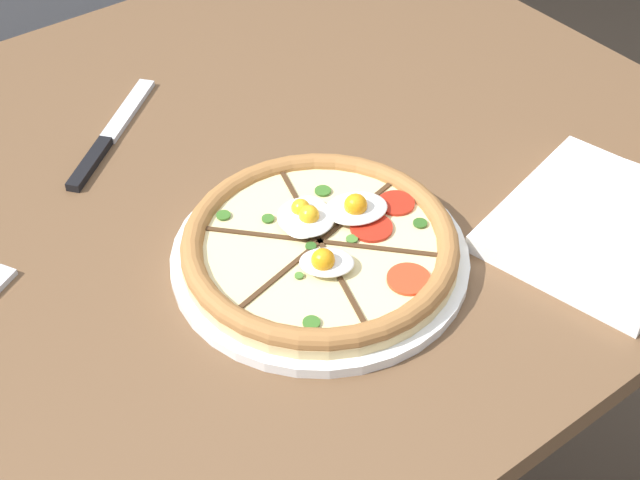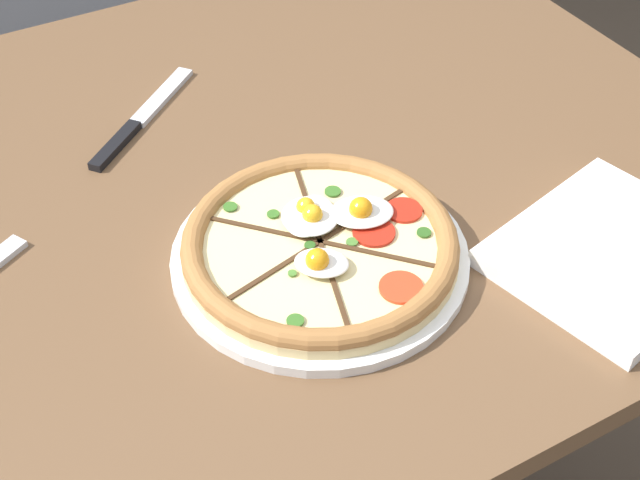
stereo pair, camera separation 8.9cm
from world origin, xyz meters
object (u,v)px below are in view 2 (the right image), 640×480
object	(u,v)px
dining_table	(260,245)
pizza	(321,247)
napkin_folded	(613,249)
knife_main	(142,117)

from	to	relation	value
dining_table	pizza	bearing A→B (deg)	-91.89
pizza	napkin_folded	size ratio (longest dim) A/B	1.16
pizza	napkin_folded	world-z (taller)	pizza
dining_table	napkin_folded	xyz separation A→B (m)	(0.25, -0.30, 0.13)
dining_table	napkin_folded	bearing A→B (deg)	-50.19
pizza	napkin_folded	xyz separation A→B (m)	(0.26, -0.14, -0.00)
napkin_folded	pizza	bearing A→B (deg)	151.07
napkin_folded	knife_main	world-z (taller)	napkin_folded
napkin_folded	knife_main	distance (m)	0.57
dining_table	knife_main	xyz separation A→B (m)	(-0.08, 0.16, 0.12)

